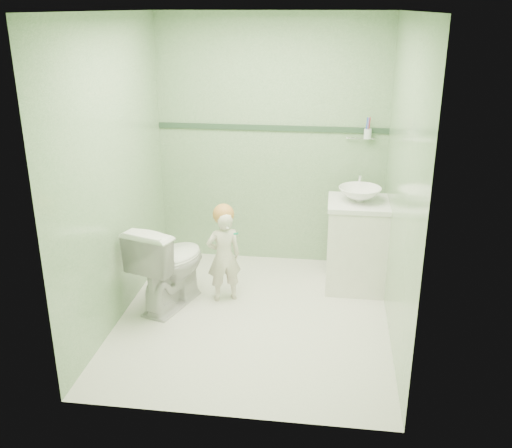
# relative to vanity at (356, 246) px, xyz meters

# --- Properties ---
(ground) EXTENTS (2.50, 2.50, 0.00)m
(ground) POSITION_rel_vanity_xyz_m (-0.84, -0.70, -0.40)
(ground) COLOR white
(ground) RESTS_ON ground
(room_shell) EXTENTS (2.50, 2.54, 2.40)m
(room_shell) POSITION_rel_vanity_xyz_m (-0.84, -0.70, 0.80)
(room_shell) COLOR #82AE7B
(room_shell) RESTS_ON ground
(trim_stripe) EXTENTS (2.20, 0.02, 0.05)m
(trim_stripe) POSITION_rel_vanity_xyz_m (-0.84, 0.54, 0.95)
(trim_stripe) COLOR #2D4833
(trim_stripe) RESTS_ON room_shell
(vanity) EXTENTS (0.52, 0.50, 0.80)m
(vanity) POSITION_rel_vanity_xyz_m (0.00, 0.00, 0.00)
(vanity) COLOR silver
(vanity) RESTS_ON ground
(counter) EXTENTS (0.54, 0.52, 0.04)m
(counter) POSITION_rel_vanity_xyz_m (0.00, 0.00, 0.41)
(counter) COLOR white
(counter) RESTS_ON vanity
(basin) EXTENTS (0.37, 0.37, 0.13)m
(basin) POSITION_rel_vanity_xyz_m (0.00, 0.00, 0.49)
(basin) COLOR white
(basin) RESTS_ON counter
(faucet) EXTENTS (0.03, 0.13, 0.18)m
(faucet) POSITION_rel_vanity_xyz_m (0.00, 0.19, 0.57)
(faucet) COLOR silver
(faucet) RESTS_ON counter
(cup_holder) EXTENTS (0.26, 0.07, 0.21)m
(cup_holder) POSITION_rel_vanity_xyz_m (0.05, 0.48, 0.93)
(cup_holder) COLOR silver
(cup_holder) RESTS_ON room_shell
(toilet) EXTENTS (0.64, 0.85, 0.77)m
(toilet) POSITION_rel_vanity_xyz_m (-1.58, -0.55, -0.02)
(toilet) COLOR white
(toilet) RESTS_ON ground
(toddler) EXTENTS (0.35, 0.30, 0.82)m
(toddler) POSITION_rel_vanity_xyz_m (-1.14, -0.40, 0.01)
(toddler) COLOR beige
(toddler) RESTS_ON ground
(hair_cap) EXTENTS (0.18, 0.18, 0.18)m
(hair_cap) POSITION_rel_vanity_xyz_m (-1.14, -0.37, 0.39)
(hair_cap) COLOR #C5813C
(hair_cap) RESTS_ON toddler
(teal_toothbrush) EXTENTS (0.10, 0.14, 0.08)m
(teal_toothbrush) POSITION_rel_vanity_xyz_m (-1.02, -0.49, 0.27)
(teal_toothbrush) COLOR #099C70
(teal_toothbrush) RESTS_ON toddler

